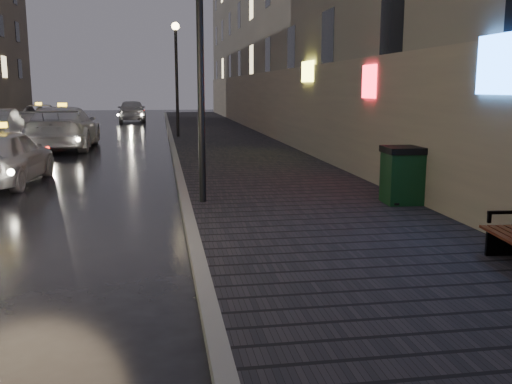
# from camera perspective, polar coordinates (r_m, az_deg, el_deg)

# --- Properties ---
(ground) EXTENTS (120.00, 120.00, 0.00)m
(ground) POSITION_cam_1_polar(r_m,az_deg,el_deg) (6.12, -18.96, -13.84)
(ground) COLOR black
(ground) RESTS_ON ground
(sidewalk) EXTENTS (4.60, 58.00, 0.15)m
(sidewalk) POSITION_cam_1_polar(r_m,az_deg,el_deg) (26.77, -3.31, 5.28)
(sidewalk) COLOR black
(sidewalk) RESTS_ON ground
(curb) EXTENTS (0.20, 58.00, 0.15)m
(curb) POSITION_cam_1_polar(r_m,az_deg,el_deg) (26.62, -8.48, 5.16)
(curb) COLOR slate
(curb) RESTS_ON ground
(building_near) EXTENTS (1.80, 50.00, 13.00)m
(building_near) POSITION_cam_1_polar(r_m,az_deg,el_deg) (31.37, 1.84, 17.80)
(building_near) COLOR #605B54
(building_near) RESTS_ON ground
(lamp_near) EXTENTS (0.36, 0.36, 5.28)m
(lamp_near) POSITION_cam_1_polar(r_m,az_deg,el_deg) (11.58, -5.62, 15.48)
(lamp_near) COLOR black
(lamp_near) RESTS_ON sidewalk
(lamp_far) EXTENTS (0.36, 0.36, 5.28)m
(lamp_far) POSITION_cam_1_polar(r_m,az_deg,el_deg) (27.54, -7.97, 12.45)
(lamp_far) COLOR black
(lamp_far) RESTS_ON sidewalk
(trash_bin) EXTENTS (0.79, 0.79, 1.15)m
(trash_bin) POSITION_cam_1_polar(r_m,az_deg,el_deg) (11.82, 14.41, 1.70)
(trash_bin) COLOR black
(trash_bin) RESTS_ON sidewalk
(taxi_near) EXTENTS (2.08, 4.40, 1.45)m
(taxi_near) POSITION_cam_1_polar(r_m,az_deg,el_deg) (15.91, -24.05, 3.26)
(taxi_near) COLOR silver
(taxi_near) RESTS_ON ground
(taxi_mid) EXTENTS (2.41, 5.89, 1.71)m
(taxi_mid) POSITION_cam_1_polar(r_m,az_deg,el_deg) (24.53, -18.68, 6.12)
(taxi_mid) COLOR silver
(taxi_mid) RESTS_ON ground
(taxi_far) EXTENTS (2.84, 5.41, 1.45)m
(taxi_far) POSITION_cam_1_polar(r_m,az_deg,el_deg) (36.68, -20.84, 7.02)
(taxi_far) COLOR silver
(taxi_far) RESTS_ON ground
(car_far) EXTENTS (2.23, 4.86, 1.61)m
(car_far) POSITION_cam_1_polar(r_m,az_deg,el_deg) (42.67, -12.33, 7.95)
(car_far) COLOR #A7A6AF
(car_far) RESTS_ON ground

